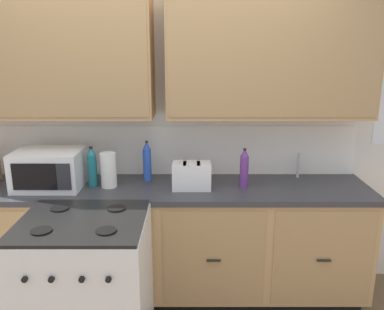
{
  "coord_description": "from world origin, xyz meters",
  "views": [
    {
      "loc": [
        0.23,
        -2.52,
        1.93
      ],
      "look_at": [
        0.22,
        0.27,
        1.18
      ],
      "focal_mm": 37.46,
      "sensor_mm": 36.0,
      "label": 1
    }
  ],
  "objects_px": {
    "microwave": "(51,169)",
    "bottle_teal": "(94,167)",
    "bottle_blue": "(149,161)",
    "stove_range": "(89,289)",
    "toaster": "(193,176)",
    "bottle_violet": "(246,169)",
    "paper_towel_roll": "(111,170)"
  },
  "relations": [
    {
      "from": "microwave",
      "to": "stove_range",
      "type": "bearing_deg",
      "value": -57.37
    },
    {
      "from": "toaster",
      "to": "bottle_blue",
      "type": "height_order",
      "value": "bottle_blue"
    },
    {
      "from": "stove_range",
      "to": "bottle_blue",
      "type": "xyz_separation_m",
      "value": [
        0.31,
        0.77,
        0.61
      ]
    },
    {
      "from": "stove_range",
      "to": "toaster",
      "type": "relative_size",
      "value": 3.39
    },
    {
      "from": "microwave",
      "to": "toaster",
      "type": "height_order",
      "value": "microwave"
    },
    {
      "from": "microwave",
      "to": "toaster",
      "type": "distance_m",
      "value": 1.05
    },
    {
      "from": "stove_range",
      "to": "paper_towel_roll",
      "type": "distance_m",
      "value": 0.85
    },
    {
      "from": "bottle_teal",
      "to": "bottle_violet",
      "type": "xyz_separation_m",
      "value": [
        1.12,
        -0.03,
        -0.0
      ]
    },
    {
      "from": "microwave",
      "to": "bottle_violet",
      "type": "bearing_deg",
      "value": -0.01
    },
    {
      "from": "microwave",
      "to": "bottle_blue",
      "type": "distance_m",
      "value": 0.72
    },
    {
      "from": "toaster",
      "to": "paper_towel_roll",
      "type": "relative_size",
      "value": 1.08
    },
    {
      "from": "stove_range",
      "to": "toaster",
      "type": "height_order",
      "value": "toaster"
    },
    {
      "from": "bottle_teal",
      "to": "bottle_blue",
      "type": "height_order",
      "value": "bottle_blue"
    },
    {
      "from": "microwave",
      "to": "paper_towel_roll",
      "type": "bearing_deg",
      "value": 1.44
    },
    {
      "from": "microwave",
      "to": "bottle_teal",
      "type": "distance_m",
      "value": 0.31
    },
    {
      "from": "paper_towel_roll",
      "to": "bottle_blue",
      "type": "distance_m",
      "value": 0.31
    },
    {
      "from": "stove_range",
      "to": "bottle_violet",
      "type": "distance_m",
      "value": 1.35
    },
    {
      "from": "bottle_blue",
      "to": "bottle_violet",
      "type": "xyz_separation_m",
      "value": [
        0.73,
        -0.16,
        -0.01
      ]
    },
    {
      "from": "bottle_violet",
      "to": "paper_towel_roll",
      "type": "bearing_deg",
      "value": 179.36
    },
    {
      "from": "toaster",
      "to": "bottle_blue",
      "type": "bearing_deg",
      "value": 152.81
    },
    {
      "from": "microwave",
      "to": "toaster",
      "type": "bearing_deg",
      "value": -1.01
    },
    {
      "from": "toaster",
      "to": "bottle_blue",
      "type": "xyz_separation_m",
      "value": [
        -0.34,
        0.18,
        0.06
      ]
    },
    {
      "from": "toaster",
      "to": "paper_towel_roll",
      "type": "distance_m",
      "value": 0.61
    },
    {
      "from": "microwave",
      "to": "bottle_teal",
      "type": "bearing_deg",
      "value": 6.1
    },
    {
      "from": "bottle_blue",
      "to": "paper_towel_roll",
      "type": "bearing_deg",
      "value": -151.39
    },
    {
      "from": "stove_range",
      "to": "toaster",
      "type": "xyz_separation_m",
      "value": [
        0.66,
        0.59,
        0.55
      ]
    },
    {
      "from": "bottle_violet",
      "to": "bottle_teal",
      "type": "bearing_deg",
      "value": 178.31
    },
    {
      "from": "bottle_teal",
      "to": "microwave",
      "type": "bearing_deg",
      "value": -173.9
    },
    {
      "from": "microwave",
      "to": "bottle_blue",
      "type": "height_order",
      "value": "bottle_blue"
    },
    {
      "from": "paper_towel_roll",
      "to": "toaster",
      "type": "bearing_deg",
      "value": -2.75
    },
    {
      "from": "stove_range",
      "to": "toaster",
      "type": "bearing_deg",
      "value": 42.08
    },
    {
      "from": "stove_range",
      "to": "bottle_teal",
      "type": "xyz_separation_m",
      "value": [
        -0.08,
        0.64,
        0.6
      ]
    }
  ]
}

